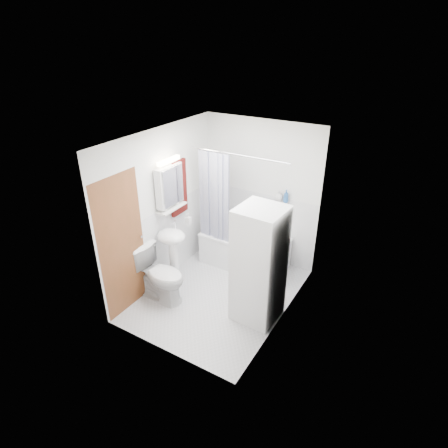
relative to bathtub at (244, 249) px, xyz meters
The scene contains 20 objects.
floor 0.97m from the bathtub, 85.77° to the right, with size 2.60×2.60×0.00m, color #B9B9BD.
room_walls 1.50m from the bathtub, 85.77° to the right, with size 2.60×2.60×2.60m.
wainscot 0.70m from the bathtub, 83.81° to the right, with size 1.98×2.58×2.58m.
door 1.85m from the bathtub, 120.96° to the right, with size 0.05×2.00×2.00m.
bathtub is the anchor object (origin of this frame).
tub_spout 0.68m from the bathtub, 58.78° to the left, with size 0.04×0.04×0.12m, color silver.
curtain_rod 1.72m from the bathtub, 90.00° to the right, with size 0.02×0.02×1.60m, color silver.
shower_curtain 1.08m from the bathtub, 146.95° to the right, with size 0.55×0.02×1.45m.
sink 1.31m from the bathtub, 123.47° to the right, with size 0.44×0.37×1.04m.
medicine_cabinet 1.73m from the bathtub, 135.58° to the right, with size 0.13×0.50×0.71m.
shelf 1.47m from the bathtub, 135.07° to the right, with size 0.18×0.54×0.03m, color silver.
shower_caddy 0.94m from the bathtub, 52.00° to the left, with size 0.22×0.06×0.02m, color silver.
towel 1.54m from the bathtub, 146.79° to the right, with size 0.07×0.36×0.88m.
washer_dryer 1.38m from the bathtub, 54.18° to the right, with size 0.62×0.61×1.65m.
toilet 1.56m from the bathtub, 114.81° to the right, with size 0.46×0.83×0.81m, color white.
soap_pump 1.13m from the bathtub, 133.78° to the right, with size 0.08×0.17×0.08m, color gray.
shelf_bottle 1.59m from the bathtub, 130.28° to the right, with size 0.07×0.18×0.07m, color gray.
shelf_cup 1.45m from the bathtub, 139.58° to the right, with size 0.10×0.09×0.10m, color gray.
shampoo_a 1.07m from the bathtub, 37.44° to the left, with size 0.13×0.17×0.13m, color gray.
shampoo_b 1.10m from the bathtub, 30.74° to the left, with size 0.08×0.21×0.08m, color #275A9E.
Camera 1 is at (2.38, -3.88, 3.56)m, focal length 30.00 mm.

